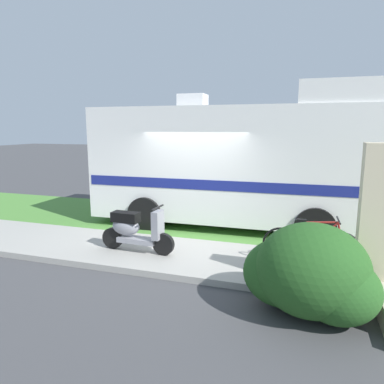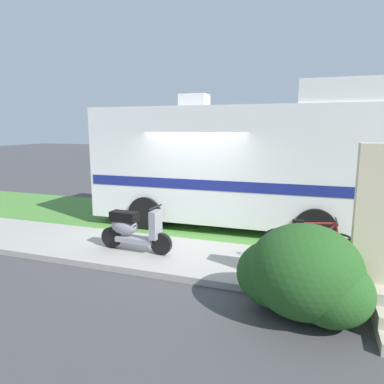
# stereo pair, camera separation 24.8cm
# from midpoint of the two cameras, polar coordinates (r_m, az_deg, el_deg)

# --- Properties ---
(ground_plane) EXTENTS (80.00, 80.00, 0.00)m
(ground_plane) POSITION_cam_midpoint_polar(r_m,az_deg,el_deg) (8.38, 0.49, -7.79)
(ground_plane) COLOR #424244
(sidewalk) EXTENTS (24.00, 2.00, 0.12)m
(sidewalk) POSITION_cam_midpoint_polar(r_m,az_deg,el_deg) (7.30, -2.65, -10.09)
(sidewalk) COLOR #9E9B93
(sidewalk) RESTS_ON ground
(grass_strip) EXTENTS (24.00, 3.40, 0.08)m
(grass_strip) POSITION_cam_midpoint_polar(r_m,az_deg,el_deg) (9.74, 3.40, -4.97)
(grass_strip) COLOR #4C8438
(grass_strip) RESTS_ON ground
(motorhome_rv) EXTENTS (6.95, 2.86, 3.60)m
(motorhome_rv) POSITION_cam_midpoint_polar(r_m,az_deg,el_deg) (9.40, 7.77, 4.81)
(motorhome_rv) COLOR silver
(motorhome_rv) RESTS_ON ground
(scooter) EXTENTS (1.60, 0.50, 0.97)m
(scooter) POSITION_cam_midpoint_polar(r_m,az_deg,el_deg) (7.32, -8.53, -5.87)
(scooter) COLOR black
(scooter) RESTS_ON ground
(bicycle) EXTENTS (1.72, 0.52, 0.88)m
(bicycle) POSITION_cam_midpoint_polar(r_m,az_deg,el_deg) (6.88, 19.08, -8.16)
(bicycle) COLOR black
(bicycle) RESTS_ON ground
(pickup_truck_near) EXTENTS (5.80, 2.21, 1.73)m
(pickup_truck_near) POSITION_cam_midpoint_polar(r_m,az_deg,el_deg) (13.68, 24.99, 2.33)
(pickup_truck_near) COLOR #1E478C
(pickup_truck_near) RESTS_ON ground
(bush_by_porch) EXTENTS (1.84, 1.38, 1.30)m
(bush_by_porch) POSITION_cam_midpoint_polar(r_m,az_deg,el_deg) (5.23, 18.60, -12.60)
(bush_by_porch) COLOR #23511E
(bush_by_porch) RESTS_ON ground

